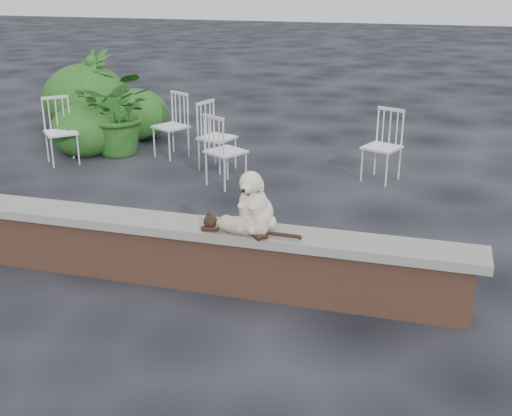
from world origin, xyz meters
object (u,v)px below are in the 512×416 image
(cat, at_px, (242,224))
(chair_b, at_px, (171,125))
(chair_c, at_px, (226,150))
(chair_d, at_px, (382,146))
(dog, at_px, (256,198))
(potted_plant_a, at_px, (120,112))
(chair_a, at_px, (61,131))
(chair_e, at_px, (217,136))
(potted_plant_b, at_px, (94,89))

(cat, relative_size, chair_b, 1.07)
(chair_c, bearing_deg, chair_d, -127.81)
(chair_b, bearing_deg, cat, -31.28)
(chair_d, bearing_deg, chair_c, -135.80)
(dog, relative_size, chair_c, 0.58)
(cat, distance_m, potted_plant_a, 4.92)
(chair_c, bearing_deg, chair_a, 23.43)
(chair_b, distance_m, chair_e, 0.98)
(chair_c, height_order, potted_plant_b, potted_plant_b)
(chair_c, relative_size, potted_plant_a, 0.73)
(chair_b, bearing_deg, chair_c, -13.38)
(chair_e, bearing_deg, chair_c, -133.43)
(chair_b, bearing_deg, potted_plant_b, 173.84)
(dog, distance_m, chair_b, 4.46)
(cat, height_order, potted_plant_b, potted_plant_b)
(cat, height_order, chair_a, chair_a)
(dog, bearing_deg, chair_e, 121.90)
(potted_plant_a, bearing_deg, cat, -51.14)
(chair_c, height_order, chair_a, same)
(chair_d, bearing_deg, cat, -80.09)
(dog, height_order, chair_b, dog)
(dog, height_order, potted_plant_b, potted_plant_b)
(chair_b, xyz_separation_m, potted_plant_b, (-2.00, 1.36, 0.21))
(chair_a, bearing_deg, chair_b, -14.41)
(dog, xyz_separation_m, chair_a, (-3.75, 2.99, -0.38))
(cat, bearing_deg, potted_plant_b, 136.66)
(cat, distance_m, chair_d, 3.67)
(cat, distance_m, potted_plant_b, 6.80)
(chair_b, height_order, potted_plant_a, potted_plant_a)
(dog, xyz_separation_m, chair_e, (-1.52, 3.32, -0.38))
(potted_plant_a, relative_size, potted_plant_b, 0.95)
(chair_b, height_order, chair_d, same)
(potted_plant_a, bearing_deg, chair_d, -3.73)
(cat, height_order, potted_plant_a, potted_plant_a)
(chair_c, height_order, chair_e, same)
(potted_plant_a, bearing_deg, dog, -49.29)
(chair_b, bearing_deg, chair_d, 22.12)
(chair_e, distance_m, potted_plant_a, 1.70)
(cat, relative_size, potted_plant_b, 0.74)
(chair_c, bearing_deg, chair_e, -31.38)
(chair_d, bearing_deg, dog, -79.34)
(chair_e, xyz_separation_m, potted_plant_a, (-1.65, 0.36, 0.17))
(chair_d, bearing_deg, potted_plant_a, -161.26)
(chair_c, height_order, potted_plant_a, potted_plant_a)
(potted_plant_a, distance_m, potted_plant_b, 1.89)
(chair_b, xyz_separation_m, chair_e, (0.88, -0.43, 0.00))
(chair_a, bearing_deg, chair_c, -50.67)
(cat, bearing_deg, potted_plant_a, 136.19)
(cat, bearing_deg, chair_b, 127.98)
(cat, distance_m, chair_a, 4.83)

